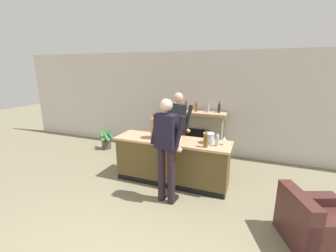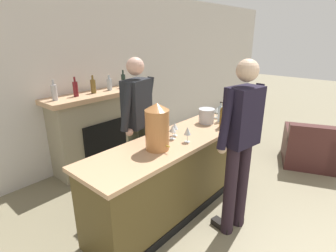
{
  "view_description": "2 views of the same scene",
  "coord_description": "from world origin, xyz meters",
  "px_view_note": "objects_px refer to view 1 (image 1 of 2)",
  "views": [
    {
      "loc": [
        1.34,
        -1.38,
        2.33
      ],
      "look_at": [
        -0.32,
        2.91,
        1.12
      ],
      "focal_mm": 24.0,
      "sensor_mm": 36.0,
      "label": 1
    },
    {
      "loc": [
        -2.26,
        0.89,
        2.05
      ],
      "look_at": [
        0.06,
        2.92,
        0.97
      ],
      "focal_mm": 28.0,
      "sensor_mm": 36.0,
      "label": 2
    }
  ],
  "objects_px": {
    "ice_bucket_steel": "(209,138)",
    "wine_glass_front_right": "(172,133)",
    "fireplace_stone": "(196,133)",
    "person_customer": "(166,147)",
    "armchair_black": "(314,226)",
    "copper_dispenser": "(157,127)",
    "person_bartender": "(178,129)",
    "wine_bottle_chardonnay_pale": "(175,130)",
    "wine_glass_front_left": "(224,139)",
    "potted_plant_corner": "(106,138)",
    "wine_glass_mid_counter": "(171,136)",
    "wine_bottle_burgundy_dark": "(217,139)",
    "wine_bottle_port_short": "(206,139)",
    "wine_glass_by_dispenser": "(177,134)"
  },
  "relations": [
    {
      "from": "armchair_black",
      "to": "copper_dispenser",
      "type": "distance_m",
      "value": 2.98
    },
    {
      "from": "person_bartender",
      "to": "wine_bottle_burgundy_dark",
      "type": "distance_m",
      "value": 1.14
    },
    {
      "from": "person_customer",
      "to": "wine_bottle_chardonnay_pale",
      "type": "xyz_separation_m",
      "value": [
        -0.16,
        0.89,
        0.04
      ]
    },
    {
      "from": "person_customer",
      "to": "ice_bucket_steel",
      "type": "xyz_separation_m",
      "value": [
        0.57,
        0.77,
        -0.01
      ]
    },
    {
      "from": "potted_plant_corner",
      "to": "wine_glass_mid_counter",
      "type": "distance_m",
      "value": 2.93
    },
    {
      "from": "person_bartender",
      "to": "wine_bottle_port_short",
      "type": "bearing_deg",
      "value": -43.43
    },
    {
      "from": "wine_glass_mid_counter",
      "to": "wine_glass_by_dispenser",
      "type": "relative_size",
      "value": 1.13
    },
    {
      "from": "armchair_black",
      "to": "person_customer",
      "type": "height_order",
      "value": "person_customer"
    },
    {
      "from": "potted_plant_corner",
      "to": "wine_bottle_burgundy_dark",
      "type": "height_order",
      "value": "wine_bottle_burgundy_dark"
    },
    {
      "from": "wine_bottle_chardonnay_pale",
      "to": "wine_glass_mid_counter",
      "type": "bearing_deg",
      "value": -84.88
    },
    {
      "from": "fireplace_stone",
      "to": "person_bartender",
      "type": "distance_m",
      "value": 1.2
    },
    {
      "from": "potted_plant_corner",
      "to": "wine_glass_front_left",
      "type": "xyz_separation_m",
      "value": [
        3.5,
        -1.09,
        0.7
      ]
    },
    {
      "from": "wine_bottle_port_short",
      "to": "wine_glass_mid_counter",
      "type": "xyz_separation_m",
      "value": [
        -0.69,
        0.04,
        -0.02
      ]
    },
    {
      "from": "armchair_black",
      "to": "potted_plant_corner",
      "type": "height_order",
      "value": "armchair_black"
    },
    {
      "from": "fireplace_stone",
      "to": "wine_bottle_chardonnay_pale",
      "type": "relative_size",
      "value": 4.59
    },
    {
      "from": "wine_glass_mid_counter",
      "to": "wine_glass_front_left",
      "type": "relative_size",
      "value": 1.1
    },
    {
      "from": "fireplace_stone",
      "to": "armchair_black",
      "type": "height_order",
      "value": "fireplace_stone"
    },
    {
      "from": "wine_glass_front_right",
      "to": "armchair_black",
      "type": "bearing_deg",
      "value": -21.87
    },
    {
      "from": "person_bartender",
      "to": "wine_bottle_burgundy_dark",
      "type": "height_order",
      "value": "person_bartender"
    },
    {
      "from": "wine_bottle_port_short",
      "to": "wine_glass_front_left",
      "type": "xyz_separation_m",
      "value": [
        0.29,
        0.26,
        -0.03
      ]
    },
    {
      "from": "fireplace_stone",
      "to": "person_customer",
      "type": "relative_size",
      "value": 0.84
    },
    {
      "from": "fireplace_stone",
      "to": "wine_glass_front_left",
      "type": "bearing_deg",
      "value": -59.86
    },
    {
      "from": "wine_bottle_chardonnay_pale",
      "to": "ice_bucket_steel",
      "type": "bearing_deg",
      "value": -9.27
    },
    {
      "from": "wine_glass_front_left",
      "to": "wine_glass_by_dispenser",
      "type": "bearing_deg",
      "value": 179.66
    },
    {
      "from": "wine_bottle_burgundy_dark",
      "to": "fireplace_stone",
      "type": "bearing_deg",
      "value": 115.44
    },
    {
      "from": "wine_bottle_chardonnay_pale",
      "to": "wine_glass_mid_counter",
      "type": "distance_m",
      "value": 0.33
    },
    {
      "from": "armchair_black",
      "to": "copper_dispenser",
      "type": "xyz_separation_m",
      "value": [
        -2.69,
        0.9,
        0.91
      ]
    },
    {
      "from": "wine_glass_front_right",
      "to": "fireplace_stone",
      "type": "bearing_deg",
      "value": 86.87
    },
    {
      "from": "person_customer",
      "to": "ice_bucket_steel",
      "type": "relative_size",
      "value": 8.57
    },
    {
      "from": "wine_glass_front_left",
      "to": "wine_glass_by_dispenser",
      "type": "xyz_separation_m",
      "value": [
        -0.93,
        0.01,
        -0.0
      ]
    },
    {
      "from": "wine_bottle_burgundy_dark",
      "to": "wine_glass_mid_counter",
      "type": "relative_size",
      "value": 1.54
    },
    {
      "from": "person_customer",
      "to": "ice_bucket_steel",
      "type": "bearing_deg",
      "value": 53.51
    },
    {
      "from": "wine_bottle_burgundy_dark",
      "to": "wine_glass_front_right",
      "type": "relative_size",
      "value": 1.68
    },
    {
      "from": "ice_bucket_steel",
      "to": "wine_glass_mid_counter",
      "type": "relative_size",
      "value": 1.21
    },
    {
      "from": "armchair_black",
      "to": "person_bartender",
      "type": "relative_size",
      "value": 0.58
    },
    {
      "from": "ice_bucket_steel",
      "to": "wine_glass_front_left",
      "type": "height_order",
      "value": "ice_bucket_steel"
    },
    {
      "from": "armchair_black",
      "to": "wine_glass_by_dispenser",
      "type": "relative_size",
      "value": 6.58
    },
    {
      "from": "potted_plant_corner",
      "to": "wine_bottle_port_short",
      "type": "height_order",
      "value": "wine_bottle_port_short"
    },
    {
      "from": "fireplace_stone",
      "to": "wine_bottle_port_short",
      "type": "relative_size",
      "value": 4.67
    },
    {
      "from": "person_customer",
      "to": "wine_bottle_burgundy_dark",
      "type": "xyz_separation_m",
      "value": [
        0.74,
        0.66,
        0.02
      ]
    },
    {
      "from": "wine_glass_mid_counter",
      "to": "wine_glass_front_right",
      "type": "xyz_separation_m",
      "value": [
        -0.04,
        0.18,
        -0.01
      ]
    },
    {
      "from": "ice_bucket_steel",
      "to": "wine_glass_front_right",
      "type": "relative_size",
      "value": 1.31
    },
    {
      "from": "fireplace_stone",
      "to": "wine_glass_mid_counter",
      "type": "bearing_deg",
      "value": -91.67
    },
    {
      "from": "fireplace_stone",
      "to": "armchair_black",
      "type": "relative_size",
      "value": 1.49
    },
    {
      "from": "copper_dispenser",
      "to": "wine_glass_mid_counter",
      "type": "relative_size",
      "value": 2.76
    },
    {
      "from": "wine_bottle_chardonnay_pale",
      "to": "person_customer",
      "type": "bearing_deg",
      "value": -79.63
    },
    {
      "from": "armchair_black",
      "to": "person_bartender",
      "type": "bearing_deg",
      "value": 148.73
    },
    {
      "from": "wine_bottle_port_short",
      "to": "wine_bottle_chardonnay_pale",
      "type": "relative_size",
      "value": 0.98
    },
    {
      "from": "fireplace_stone",
      "to": "potted_plant_corner",
      "type": "bearing_deg",
      "value": -168.6
    },
    {
      "from": "armchair_black",
      "to": "wine_glass_front_right",
      "type": "height_order",
      "value": "wine_glass_front_right"
    }
  ]
}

